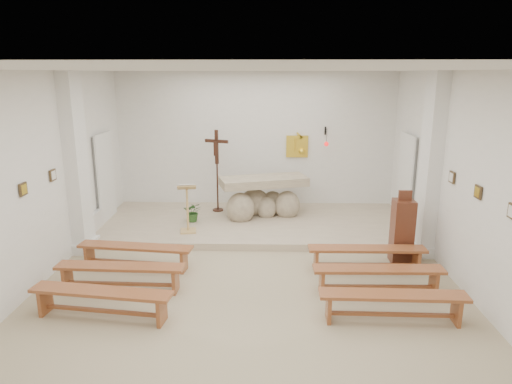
{
  "coord_description": "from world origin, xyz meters",
  "views": [
    {
      "loc": [
        0.28,
        -6.51,
        3.46
      ],
      "look_at": [
        0.09,
        1.6,
        1.33
      ],
      "focal_mm": 32.0,
      "sensor_mm": 36.0,
      "label": 1
    }
  ],
  "objects_px": {
    "crucifix_stand": "(217,165)",
    "bench_right_second": "(378,274)",
    "bench_right_third": "(393,301)",
    "donation_pedestal": "(402,231)",
    "bench_left_second": "(120,272)",
    "lectern": "(187,208)",
    "altar": "(263,200)",
    "bench_right_front": "(367,253)",
    "bench_left_front": "(136,251)",
    "bench_left_third": "(101,297)"
  },
  "relations": [
    {
      "from": "crucifix_stand",
      "to": "bench_right_second",
      "type": "bearing_deg",
      "value": -32.22
    },
    {
      "from": "crucifix_stand",
      "to": "bench_right_third",
      "type": "distance_m",
      "value": 5.81
    },
    {
      "from": "donation_pedestal",
      "to": "bench_left_second",
      "type": "xyz_separation_m",
      "value": [
        -4.89,
        -1.29,
        -0.28
      ]
    },
    {
      "from": "lectern",
      "to": "bench_left_second",
      "type": "xyz_separation_m",
      "value": [
        -0.69,
        -2.43,
        -0.36
      ]
    },
    {
      "from": "lectern",
      "to": "crucifix_stand",
      "type": "height_order",
      "value": "crucifix_stand"
    },
    {
      "from": "lectern",
      "to": "bench_right_third",
      "type": "relative_size",
      "value": 0.52
    },
    {
      "from": "altar",
      "to": "donation_pedestal",
      "type": "relative_size",
      "value": 1.54
    },
    {
      "from": "altar",
      "to": "crucifix_stand",
      "type": "height_order",
      "value": "crucifix_stand"
    },
    {
      "from": "donation_pedestal",
      "to": "bench_right_front",
      "type": "bearing_deg",
      "value": -149.97
    },
    {
      "from": "donation_pedestal",
      "to": "bench_left_second",
      "type": "bearing_deg",
      "value": -165.05
    },
    {
      "from": "donation_pedestal",
      "to": "bench_right_third",
      "type": "xyz_separation_m",
      "value": [
        -0.72,
        -2.17,
        -0.28
      ]
    },
    {
      "from": "bench_left_second",
      "to": "altar",
      "type": "bearing_deg",
      "value": 59.8
    },
    {
      "from": "donation_pedestal",
      "to": "bench_right_third",
      "type": "relative_size",
      "value": 0.66
    },
    {
      "from": "altar",
      "to": "bench_right_front",
      "type": "xyz_separation_m",
      "value": [
        1.89,
        -2.72,
        -0.22
      ]
    },
    {
      "from": "altar",
      "to": "bench_right_front",
      "type": "height_order",
      "value": "altar"
    },
    {
      "from": "bench_left_second",
      "to": "donation_pedestal",
      "type": "bearing_deg",
      "value": 16.88
    },
    {
      "from": "lectern",
      "to": "bench_right_front",
      "type": "bearing_deg",
      "value": -33.83
    },
    {
      "from": "bench_left_front",
      "to": "donation_pedestal",
      "type": "bearing_deg",
      "value": 11.67
    },
    {
      "from": "bench_left_front",
      "to": "bench_right_third",
      "type": "xyz_separation_m",
      "value": [
        4.17,
        -1.75,
        0.0
      ]
    },
    {
      "from": "bench_right_second",
      "to": "bench_left_third",
      "type": "distance_m",
      "value": 4.26
    },
    {
      "from": "donation_pedestal",
      "to": "bench_left_second",
      "type": "relative_size",
      "value": 0.66
    },
    {
      "from": "bench_right_front",
      "to": "bench_right_third",
      "type": "height_order",
      "value": "same"
    },
    {
      "from": "bench_right_third",
      "to": "crucifix_stand",
      "type": "bearing_deg",
      "value": 122.88
    },
    {
      "from": "altar",
      "to": "bench_left_third",
      "type": "bearing_deg",
      "value": -132.99
    },
    {
      "from": "bench_right_second",
      "to": "bench_right_third",
      "type": "distance_m",
      "value": 0.88
    },
    {
      "from": "lectern",
      "to": "bench_left_front",
      "type": "relative_size",
      "value": 0.52
    },
    {
      "from": "donation_pedestal",
      "to": "bench_right_third",
      "type": "distance_m",
      "value": 2.3
    },
    {
      "from": "bench_left_third",
      "to": "donation_pedestal",
      "type": "bearing_deg",
      "value": 31.73
    },
    {
      "from": "bench_left_front",
      "to": "bench_right_second",
      "type": "relative_size",
      "value": 1.01
    },
    {
      "from": "bench_left_second",
      "to": "bench_left_third",
      "type": "bearing_deg",
      "value": -87.91
    },
    {
      "from": "lectern",
      "to": "bench_right_second",
      "type": "distance_m",
      "value": 4.25
    },
    {
      "from": "altar",
      "to": "bench_right_third",
      "type": "distance_m",
      "value": 4.86
    },
    {
      "from": "altar",
      "to": "donation_pedestal",
      "type": "height_order",
      "value": "donation_pedestal"
    },
    {
      "from": "lectern",
      "to": "bench_left_third",
      "type": "height_order",
      "value": "lectern"
    },
    {
      "from": "bench_right_second",
      "to": "bench_right_third",
      "type": "bearing_deg",
      "value": -90.72
    },
    {
      "from": "lectern",
      "to": "bench_left_third",
      "type": "distance_m",
      "value": 3.4
    },
    {
      "from": "bench_right_second",
      "to": "crucifix_stand",
      "type": "bearing_deg",
      "value": 126.15
    },
    {
      "from": "crucifix_stand",
      "to": "bench_right_front",
      "type": "xyz_separation_m",
      "value": [
        3.0,
        -3.13,
        -0.97
      ]
    },
    {
      "from": "donation_pedestal",
      "to": "crucifix_stand",
      "type": "bearing_deg",
      "value": 144.12
    },
    {
      "from": "crucifix_stand",
      "to": "donation_pedestal",
      "type": "bearing_deg",
      "value": -15.13
    },
    {
      "from": "bench_left_front",
      "to": "bench_right_front",
      "type": "distance_m",
      "value": 4.17
    },
    {
      "from": "bench_right_third",
      "to": "bench_left_third",
      "type": "bearing_deg",
      "value": -178.73
    },
    {
      "from": "donation_pedestal",
      "to": "bench_left_second",
      "type": "height_order",
      "value": "donation_pedestal"
    },
    {
      "from": "bench_right_front",
      "to": "bench_right_third",
      "type": "distance_m",
      "value": 1.75
    },
    {
      "from": "bench_left_front",
      "to": "bench_left_third",
      "type": "height_order",
      "value": "same"
    },
    {
      "from": "bench_left_front",
      "to": "bench_left_third",
      "type": "bearing_deg",
      "value": -83.19
    },
    {
      "from": "bench_right_third",
      "to": "lectern",
      "type": "bearing_deg",
      "value": 137.7
    },
    {
      "from": "altar",
      "to": "bench_left_second",
      "type": "bearing_deg",
      "value": -138.34
    },
    {
      "from": "lectern",
      "to": "donation_pedestal",
      "type": "relative_size",
      "value": 0.78
    },
    {
      "from": "bench_right_front",
      "to": "bench_right_third",
      "type": "relative_size",
      "value": 1.0
    }
  ]
}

